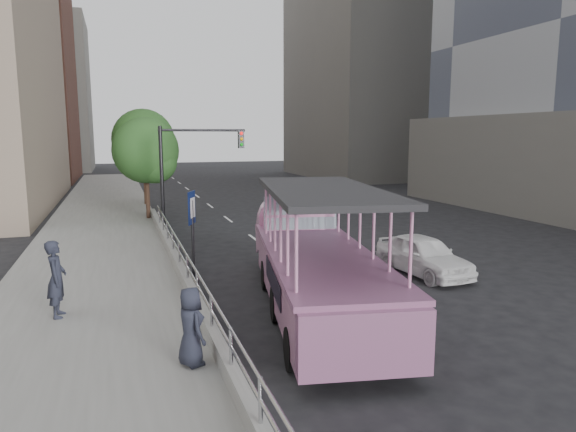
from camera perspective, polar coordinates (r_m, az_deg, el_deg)
name	(u,v)px	position (r m, az deg, el deg)	size (l,w,h in m)	color
ground	(312,310)	(14.34, 2.72, -10.43)	(160.00, 160.00, 0.00)	black
sidewalk	(100,246)	(23.09, -20.16, -3.11)	(5.50, 80.00, 0.30)	gray
kerb_wall	(188,284)	(15.33, -11.08, -7.42)	(0.24, 30.00, 0.36)	#A4A49F
guardrail	(187,262)	(15.16, -11.16, -5.01)	(0.07, 22.00, 0.71)	#BBBBC0
duck_boat	(312,260)	(14.46, 2.69, -4.93)	(4.36, 10.74, 3.47)	black
car	(423,255)	(18.31, 14.82, -4.20)	(1.62, 4.02, 1.37)	white
pedestrian_near	(56,279)	(13.93, -24.33, -6.38)	(0.70, 0.46, 1.93)	#222533
pedestrian_far	(191,327)	(10.36, -10.75, -11.98)	(0.77, 0.50, 1.57)	#222533
parking_sign	(192,229)	(16.01, -10.57, -1.47)	(0.31, 0.64, 3.08)	black
traffic_signal	(187,162)	(25.34, -11.20, 5.94)	(4.20, 0.32, 5.20)	black
street_tree_near	(148,153)	(28.60, -15.31, 6.77)	(3.52, 3.52, 5.72)	#39241A
street_tree_far	(145,142)	(34.59, -15.58, 7.89)	(3.97, 3.97, 6.45)	#39241A
midrise_stone_a	(393,37)	(63.75, 11.54, 18.95)	(20.00, 20.00, 32.00)	slate
midrise_stone_b	(25,95)	(77.59, -27.23, 11.87)	(16.00, 14.00, 20.00)	slate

